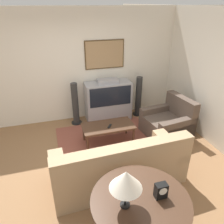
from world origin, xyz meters
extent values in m
plane|color=#8E6642|center=(0.00, 0.00, 0.00)|extent=(12.00, 12.00, 0.00)
cube|color=silver|center=(0.00, 2.13, 1.35)|extent=(12.00, 0.06, 2.70)
cube|color=#4C381E|center=(0.78, 2.08, 1.62)|extent=(0.98, 0.03, 0.69)
cube|color=#A37F56|center=(0.78, 2.07, 1.62)|extent=(0.93, 0.01, 0.64)
cube|color=brown|center=(0.47, 0.76, 0.01)|extent=(2.13, 1.78, 0.01)
cube|color=#9E9EA3|center=(0.78, 1.81, 0.22)|extent=(1.14, 0.49, 0.45)
cube|color=#9E9EA3|center=(0.78, 1.81, 0.72)|extent=(1.14, 0.49, 0.55)
cube|color=black|center=(0.78, 1.56, 0.72)|extent=(1.03, 0.01, 0.48)
cube|color=#9E9EA3|center=(0.78, 1.81, 1.04)|extent=(0.51, 0.27, 0.09)
cube|color=tan|center=(0.33, -0.39, 0.21)|extent=(2.21, 0.93, 0.42)
cube|color=tan|center=(0.34, -0.71, 0.67)|extent=(2.19, 0.30, 0.49)
cube|color=tan|center=(1.30, -0.36, 0.29)|extent=(0.27, 0.87, 0.58)
cube|color=tan|center=(-0.64, -0.43, 0.29)|extent=(0.27, 0.87, 0.58)
cube|color=#7C664D|center=(0.83, -0.56, 0.59)|extent=(0.36, 0.13, 0.34)
cube|color=#7C664D|center=(-0.15, -0.60, 0.59)|extent=(0.36, 0.13, 0.34)
cube|color=brown|center=(1.84, 0.67, 0.21)|extent=(1.02, 1.02, 0.43)
cube|color=brown|center=(2.20, 0.72, 0.65)|extent=(0.30, 0.93, 0.45)
cube|color=brown|center=(1.79, 1.04, 0.28)|extent=(0.92, 0.28, 0.57)
cube|color=brown|center=(1.89, 0.30, 0.28)|extent=(0.92, 0.28, 0.57)
cube|color=#472D1E|center=(0.48, 0.74, 0.41)|extent=(1.09, 0.55, 0.04)
cylinder|color=#472D1E|center=(-0.02, 0.51, 0.20)|extent=(0.04, 0.04, 0.39)
cylinder|color=#472D1E|center=(0.97, 0.51, 0.20)|extent=(0.04, 0.04, 0.39)
cylinder|color=#472D1E|center=(-0.02, 0.96, 0.20)|extent=(0.04, 0.04, 0.39)
cylinder|color=#472D1E|center=(0.97, 0.96, 0.20)|extent=(0.04, 0.04, 0.39)
cylinder|color=#472D1E|center=(0.23, -1.51, 0.74)|extent=(1.15, 1.15, 0.04)
cube|color=#472D1E|center=(0.23, -1.51, 0.68)|extent=(0.98, 0.46, 0.08)
cylinder|color=#472D1E|center=(0.63, -1.45, 0.36)|extent=(0.05, 0.05, 0.72)
cylinder|color=black|center=(0.03, -1.54, 0.77)|extent=(0.11, 0.11, 0.02)
cylinder|color=black|center=(0.03, -1.54, 0.99)|extent=(0.02, 0.02, 0.42)
cone|color=silver|center=(0.03, -1.54, 1.14)|extent=(0.35, 0.35, 0.22)
cube|color=black|center=(0.46, -1.54, 0.85)|extent=(0.14, 0.09, 0.19)
cylinder|color=white|center=(0.46, -1.59, 0.89)|extent=(0.10, 0.01, 0.10)
cube|color=black|center=(0.49, 0.68, 0.44)|extent=(0.13, 0.16, 0.02)
cylinder|color=black|center=(-0.06, 1.80, 0.01)|extent=(0.27, 0.27, 0.02)
cylinder|color=#2D2D2D|center=(-0.06, 1.80, 0.53)|extent=(0.16, 0.16, 1.06)
cylinder|color=black|center=(1.62, 1.80, 0.01)|extent=(0.27, 0.27, 0.02)
cylinder|color=#2D2D2D|center=(1.62, 1.80, 0.53)|extent=(0.16, 0.16, 1.06)
camera|label=1|loc=(-0.59, -3.11, 2.76)|focal=35.00mm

